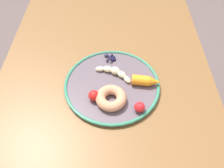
# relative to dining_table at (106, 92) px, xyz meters

# --- Properties ---
(ground_plane) EXTENTS (6.00, 6.00, 0.00)m
(ground_plane) POSITION_rel_dining_table_xyz_m (0.00, 0.00, -0.66)
(ground_plane) COLOR #594949
(dining_table) EXTENTS (1.27, 0.83, 0.75)m
(dining_table) POSITION_rel_dining_table_xyz_m (0.00, 0.00, 0.00)
(dining_table) COLOR brown
(dining_table) RESTS_ON ground_plane
(plate) EXTENTS (0.36, 0.36, 0.02)m
(plate) POSITION_rel_dining_table_xyz_m (-0.03, -0.03, 0.09)
(plate) COLOR #564953
(plate) RESTS_ON dining_table
(banana) EXTENTS (0.09, 0.14, 0.03)m
(banana) POSITION_rel_dining_table_xyz_m (0.02, -0.04, 0.11)
(banana) COLOR beige
(banana) RESTS_ON plate
(carrot_orange) EXTENTS (0.05, 0.11, 0.04)m
(carrot_orange) POSITION_rel_dining_table_xyz_m (-0.03, -0.15, 0.11)
(carrot_orange) COLOR orange
(carrot_orange) RESTS_ON plate
(donut) EXTENTS (0.15, 0.15, 0.04)m
(donut) POSITION_rel_dining_table_xyz_m (-0.11, -0.02, 0.11)
(donut) COLOR tan
(donut) RESTS_ON plate
(blueberry_pile) EXTENTS (0.05, 0.05, 0.02)m
(blueberry_pile) POSITION_rel_dining_table_xyz_m (0.10, -0.02, 0.10)
(blueberry_pile) COLOR #191638
(blueberry_pile) RESTS_ON plate
(tomato_near) EXTENTS (0.04, 0.04, 0.04)m
(tomato_near) POSITION_rel_dining_table_xyz_m (-0.10, 0.04, 0.11)
(tomato_near) COLOR red
(tomato_near) RESTS_ON plate
(tomato_mid) EXTENTS (0.04, 0.04, 0.04)m
(tomato_mid) POSITION_rel_dining_table_xyz_m (-0.14, -0.12, 0.11)
(tomato_mid) COLOR red
(tomato_mid) RESTS_ON plate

